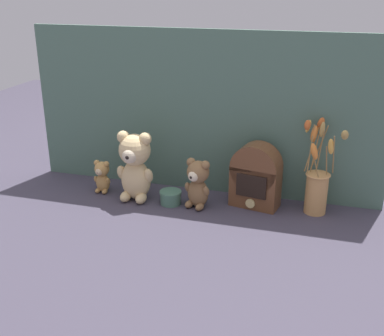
{
  "coord_description": "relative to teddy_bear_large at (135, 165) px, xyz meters",
  "views": [
    {
      "loc": [
        0.47,
        -1.61,
        0.82
      ],
      "look_at": [
        0.0,
        0.02,
        0.15
      ],
      "focal_mm": 45.0,
      "sensor_mm": 36.0,
      "label": 1
    }
  ],
  "objects": [
    {
      "name": "flower_vase",
      "position": [
        0.69,
        0.08,
        -0.03
      ],
      "size": [
        0.16,
        0.14,
        0.35
      ],
      "color": "tan",
      "rests_on": "ground"
    },
    {
      "name": "ground_plane",
      "position": [
        0.22,
        0.0,
        -0.15
      ],
      "size": [
        4.0,
        4.0,
        0.0
      ],
      "primitive_type": "plane",
      "color": "#3D3847"
    },
    {
      "name": "backdrop_wall",
      "position": [
        0.22,
        0.17,
        0.18
      ],
      "size": [
        1.42,
        0.02,
        0.65
      ],
      "color": "#4C6B5B",
      "rests_on": "ground"
    },
    {
      "name": "vintage_radio",
      "position": [
        0.46,
        0.07,
        -0.02
      ],
      "size": [
        0.2,
        0.12,
        0.25
      ],
      "color": "brown",
      "rests_on": "ground"
    },
    {
      "name": "teddy_bear_small",
      "position": [
        -0.16,
        0.02,
        -0.07
      ],
      "size": [
        0.07,
        0.07,
        0.14
      ],
      "color": "tan",
      "rests_on": "ground"
    },
    {
      "name": "decorative_tin_tall",
      "position": [
        0.14,
        -0.0,
        -0.12
      ],
      "size": [
        0.08,
        0.08,
        0.05
      ],
      "color": "#47705B",
      "rests_on": "ground"
    },
    {
      "name": "teddy_bear_large",
      "position": [
        0.0,
        0.0,
        0.0
      ],
      "size": [
        0.15,
        0.14,
        0.28
      ],
      "color": "#DBBC84",
      "rests_on": "ground"
    },
    {
      "name": "teddy_bear_medium",
      "position": [
        0.25,
        -0.0,
        -0.04
      ],
      "size": [
        0.11,
        0.1,
        0.19
      ],
      "color": "olive",
      "rests_on": "ground"
    }
  ]
}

